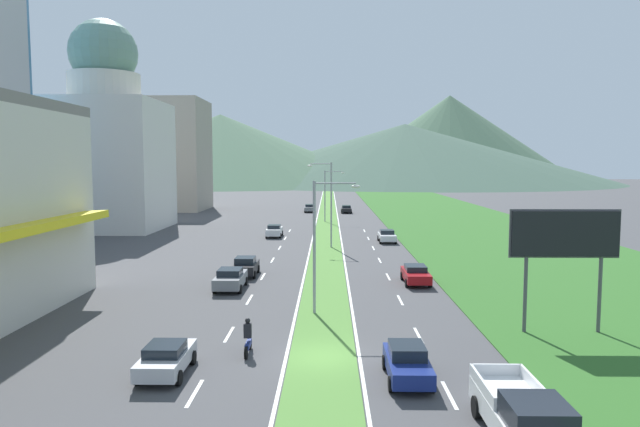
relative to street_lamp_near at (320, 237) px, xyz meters
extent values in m
plane|color=#424244|center=(0.26, -7.93, -4.75)|extent=(600.00, 600.00, 0.00)
cube|color=#518438|center=(0.26, 52.07, -4.72)|extent=(3.20, 240.00, 0.06)
cube|color=#2D6023|center=(20.86, 52.07, -4.72)|extent=(24.00, 240.00, 0.06)
cube|color=silver|center=(-4.84, -12.19, -4.75)|extent=(0.16, 2.80, 0.01)
cube|color=silver|center=(-4.84, -4.32, -4.75)|extent=(0.16, 2.80, 0.01)
cube|color=silver|center=(-4.84, 3.55, -4.75)|extent=(0.16, 2.80, 0.01)
cube|color=silver|center=(-4.84, 11.43, -4.75)|extent=(0.16, 2.80, 0.01)
cube|color=silver|center=(-4.84, 19.30, -4.75)|extent=(0.16, 2.80, 0.01)
cube|color=silver|center=(-4.84, 27.17, -4.75)|extent=(0.16, 2.80, 0.01)
cube|color=silver|center=(-4.84, 35.04, -4.75)|extent=(0.16, 2.80, 0.01)
cube|color=silver|center=(-4.84, 42.91, -4.75)|extent=(0.16, 2.80, 0.01)
cube|color=silver|center=(5.36, -12.19, -4.75)|extent=(0.16, 2.80, 0.01)
cube|color=silver|center=(5.36, -4.32, -4.75)|extent=(0.16, 2.80, 0.01)
cube|color=silver|center=(5.36, 3.55, -4.75)|extent=(0.16, 2.80, 0.01)
cube|color=silver|center=(5.36, 11.43, -4.75)|extent=(0.16, 2.80, 0.01)
cube|color=silver|center=(5.36, 19.30, -4.75)|extent=(0.16, 2.80, 0.01)
cube|color=silver|center=(5.36, 27.17, -4.75)|extent=(0.16, 2.80, 0.01)
cube|color=silver|center=(5.36, 35.04, -4.75)|extent=(0.16, 2.80, 0.01)
cube|color=silver|center=(5.36, 42.91, -4.75)|extent=(0.16, 2.80, 0.01)
cube|color=silver|center=(-1.49, 52.07, -4.75)|extent=(0.16, 240.00, 0.01)
cube|color=silver|center=(2.01, 52.07, -4.75)|extent=(0.16, 240.00, 0.01)
cube|color=silver|center=(-30.31, 44.53, 4.11)|extent=(15.21, 15.21, 17.73)
cylinder|color=beige|center=(-30.31, 44.53, 14.81)|extent=(9.62, 9.62, 3.66)
sphere|color=slate|center=(-30.31, 44.53, 19.39)|extent=(9.16, 9.16, 9.16)
cube|color=#9E9384|center=(-31.08, 77.52, 6.00)|extent=(14.50, 14.50, 21.51)
cone|color=#47664C|center=(-48.61, 224.18, 10.77)|extent=(154.36, 154.36, 31.04)
cone|color=#3D5647|center=(36.40, 238.70, 9.06)|extent=(190.75, 190.75, 27.63)
cone|color=#47664C|center=(63.35, 267.19, 17.40)|extent=(127.68, 127.68, 44.30)
cylinder|color=#99999E|center=(-0.34, -0.01, -0.67)|extent=(0.18, 0.18, 8.16)
cylinder|color=#99999E|center=(0.91, 0.02, 3.26)|extent=(2.51, 0.15, 0.10)
ellipsoid|color=silver|center=(2.17, 0.04, 3.06)|extent=(0.56, 0.28, 0.20)
cylinder|color=#99999E|center=(0.78, 27.33, -0.11)|extent=(0.18, 0.18, 9.28)
cylinder|color=#99999E|center=(-0.37, 27.42, 4.38)|extent=(2.32, 0.28, 0.10)
ellipsoid|color=silver|center=(-1.53, 27.51, 4.18)|extent=(0.56, 0.28, 0.20)
cylinder|color=#99999E|center=(-0.11, 54.66, -0.73)|extent=(0.18, 0.18, 8.04)
cylinder|color=#99999E|center=(1.30, 54.75, 3.14)|extent=(2.83, 0.27, 0.10)
ellipsoid|color=silver|center=(2.71, 54.83, 2.94)|extent=(0.56, 0.28, 0.20)
cylinder|color=#4C4C51|center=(11.20, -3.73, -2.63)|extent=(0.20, 0.20, 4.24)
cylinder|color=#4C4C51|center=(15.20, -3.73, -2.63)|extent=(0.20, 0.20, 4.24)
cube|color=black|center=(13.20, -3.83, 0.70)|extent=(5.72, 0.16, 2.43)
cube|color=#4C4C51|center=(13.20, -3.71, 0.70)|extent=(5.92, 0.08, 2.63)
cube|color=slate|center=(-6.66, 6.72, -4.05)|extent=(1.89, 4.44, 0.77)
cube|color=black|center=(-6.66, 6.54, -3.43)|extent=(1.63, 1.95, 0.46)
cylinder|color=black|center=(-7.57, 8.10, -4.43)|extent=(0.22, 0.64, 0.64)
cylinder|color=black|center=(-5.75, 8.10, -4.43)|extent=(0.22, 0.64, 0.64)
cylinder|color=black|center=(-7.57, 5.35, -4.43)|extent=(0.22, 0.64, 0.64)
cylinder|color=black|center=(-5.75, 5.35, -4.43)|extent=(0.22, 0.64, 0.64)
cube|color=navy|center=(3.90, -10.63, -4.10)|extent=(1.72, 4.11, 0.66)
cube|color=black|center=(3.90, -10.46, -3.51)|extent=(1.48, 1.81, 0.52)
cylinder|color=black|center=(4.72, -11.90, -4.43)|extent=(0.22, 0.64, 0.64)
cylinder|color=black|center=(3.07, -11.90, -4.43)|extent=(0.22, 0.64, 0.64)
cylinder|color=black|center=(4.72, -9.36, -4.43)|extent=(0.22, 0.64, 0.64)
cylinder|color=black|center=(3.07, -9.36, -4.43)|extent=(0.22, 0.64, 0.64)
cube|color=slate|center=(-3.16, 72.73, -4.08)|extent=(1.74, 4.64, 0.70)
cube|color=black|center=(-3.16, 72.55, -3.51)|extent=(1.50, 2.04, 0.45)
cylinder|color=black|center=(-4.00, 74.17, -4.43)|extent=(0.22, 0.64, 0.64)
cylinder|color=black|center=(-2.33, 74.17, -4.43)|extent=(0.22, 0.64, 0.64)
cylinder|color=black|center=(-4.00, 71.29, -4.43)|extent=(0.22, 0.64, 0.64)
cylinder|color=black|center=(-2.33, 71.29, -4.43)|extent=(0.22, 0.64, 0.64)
cube|color=silver|center=(-6.30, 36.37, -4.04)|extent=(1.77, 4.36, 0.78)
cube|color=black|center=(-6.30, 36.20, -3.43)|extent=(1.52, 1.92, 0.44)
cylinder|color=black|center=(-7.15, 37.72, -4.43)|extent=(0.22, 0.64, 0.64)
cylinder|color=black|center=(-5.45, 37.72, -4.43)|extent=(0.22, 0.64, 0.64)
cylinder|color=black|center=(-7.15, 35.02, -4.43)|extent=(0.22, 0.64, 0.64)
cylinder|color=black|center=(-5.45, 35.02, -4.43)|extent=(0.22, 0.64, 0.64)
cube|color=black|center=(3.74, 70.96, -4.13)|extent=(1.80, 4.51, 0.61)
cube|color=black|center=(3.74, 71.14, -3.59)|extent=(1.55, 1.98, 0.47)
cylinder|color=black|center=(4.60, 69.56, -4.43)|extent=(0.22, 0.64, 0.64)
cylinder|color=black|center=(2.87, 69.56, -4.43)|extent=(0.22, 0.64, 0.64)
cylinder|color=black|center=(4.60, 72.36, -4.43)|extent=(0.22, 0.64, 0.64)
cylinder|color=black|center=(2.87, 72.36, -4.43)|extent=(0.22, 0.64, 0.64)
cube|color=black|center=(-6.30, 11.81, -4.07)|extent=(1.80, 4.12, 0.73)
cube|color=black|center=(-6.30, 11.64, -3.45)|extent=(1.55, 1.81, 0.51)
cylinder|color=black|center=(-7.17, 13.09, -4.43)|extent=(0.22, 0.64, 0.64)
cylinder|color=black|center=(-5.44, 13.09, -4.43)|extent=(0.22, 0.64, 0.64)
cylinder|color=black|center=(-7.17, 10.53, -4.43)|extent=(0.22, 0.64, 0.64)
cylinder|color=black|center=(-5.44, 10.53, -4.43)|extent=(0.22, 0.64, 0.64)
cube|color=silver|center=(7.29, 31.73, -4.10)|extent=(1.83, 4.19, 0.66)
cube|color=black|center=(7.29, 31.90, -3.54)|extent=(1.57, 1.84, 0.46)
cylinder|color=black|center=(8.17, 30.43, -4.43)|extent=(0.22, 0.64, 0.64)
cylinder|color=black|center=(6.42, 30.43, -4.43)|extent=(0.22, 0.64, 0.64)
cylinder|color=black|center=(8.17, 33.03, -4.43)|extent=(0.22, 0.64, 0.64)
cylinder|color=black|center=(6.42, 33.03, -4.43)|extent=(0.22, 0.64, 0.64)
cube|color=#B2B2B7|center=(-6.56, -10.14, -4.10)|extent=(1.77, 4.00, 0.66)
cube|color=black|center=(-6.56, -10.30, -3.56)|extent=(1.52, 1.76, 0.43)
cylinder|color=black|center=(-7.41, -8.90, -4.43)|extent=(0.22, 0.64, 0.64)
cylinder|color=black|center=(-5.71, -8.90, -4.43)|extent=(0.22, 0.64, 0.64)
cylinder|color=black|center=(-7.41, -11.38, -4.43)|extent=(0.22, 0.64, 0.64)
cylinder|color=black|center=(-5.71, -11.38, -4.43)|extent=(0.22, 0.64, 0.64)
cube|color=maroon|center=(7.20, 8.92, -4.10)|extent=(1.79, 4.42, 0.66)
cube|color=black|center=(7.20, 9.09, -3.57)|extent=(1.54, 1.95, 0.41)
cylinder|color=black|center=(8.06, 7.55, -4.43)|extent=(0.22, 0.64, 0.64)
cylinder|color=black|center=(6.34, 7.55, -4.43)|extent=(0.22, 0.64, 0.64)
cylinder|color=black|center=(8.06, 10.29, -4.43)|extent=(0.22, 0.64, 0.64)
cylinder|color=black|center=(6.34, 10.29, -4.43)|extent=(0.22, 0.64, 0.64)
cube|color=silver|center=(6.89, -15.83, -3.95)|extent=(2.00, 5.40, 0.80)
cube|color=black|center=(6.89, -17.43, -3.15)|extent=(1.84, 2.00, 0.80)
cube|color=silver|center=(7.83, -14.73, -3.33)|extent=(0.10, 3.20, 0.44)
cube|color=silver|center=(5.95, -14.73, -3.33)|extent=(0.10, 3.20, 0.44)
cube|color=silver|center=(6.89, -13.18, -3.33)|extent=(1.84, 0.10, 0.44)
cylinder|color=black|center=(7.85, -14.21, -4.35)|extent=(0.26, 0.80, 0.80)
cylinder|color=black|center=(5.93, -14.21, -4.35)|extent=(0.26, 0.80, 0.80)
cylinder|color=black|center=(-3.36, -6.76, -4.45)|extent=(0.10, 0.60, 0.60)
cylinder|color=black|center=(-3.36, -8.16, -4.45)|extent=(0.12, 0.60, 0.60)
cube|color=navy|center=(-3.36, -7.46, -4.28)|extent=(0.20, 1.12, 0.25)
ellipsoid|color=navy|center=(-3.36, -7.26, -3.92)|extent=(0.24, 0.44, 0.24)
cube|color=black|center=(-3.36, -7.56, -3.55)|extent=(0.36, 0.28, 0.70)
sphere|color=black|center=(-3.36, -7.51, -3.08)|extent=(0.26, 0.26, 0.26)
camera|label=1|loc=(0.56, -34.25, 4.48)|focal=31.98mm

